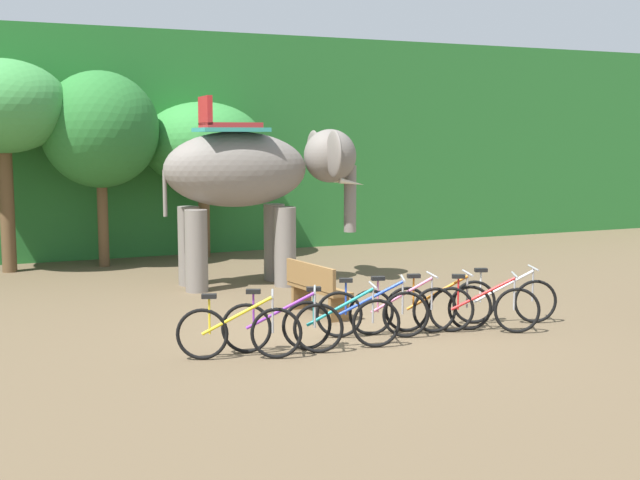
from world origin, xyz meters
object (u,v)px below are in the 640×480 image
at_px(bike_white, 504,300).
at_px(bike_red, 484,308).
at_px(bike_orange, 438,307).
at_px(tree_right, 2,108).
at_px(bike_yellow, 239,331).
at_px(bike_blue, 372,312).
at_px(tree_center_left, 203,145).
at_px(bike_purple, 282,326).
at_px(bike_pink, 403,309).
at_px(bike_teal, 341,322).
at_px(tree_center, 100,130).
at_px(elephant, 252,176).
at_px(wooden_bench, 316,287).

bearing_deg(bike_white, bike_red, -149.26).
bearing_deg(bike_orange, tree_right, 123.26).
xyz_separation_m(bike_yellow, bike_blue, (2.21, 0.36, 0.00)).
height_order(bike_yellow, bike_blue, same).
distance_m(tree_center_left, bike_purple, 9.92).
xyz_separation_m(bike_yellow, bike_red, (3.93, -0.04, 0.00)).
distance_m(tree_center_left, bike_blue, 9.50).
xyz_separation_m(bike_pink, bike_red, (1.18, -0.42, 0.00)).
distance_m(bike_orange, bike_white, 1.26).
bearing_deg(tree_right, bike_teal, -66.90).
bearing_deg(tree_right, bike_white, -51.23).
relative_size(tree_center, bike_yellow, 2.77).
bearing_deg(elephant, bike_orange, -75.81).
bearing_deg(bike_yellow, tree_right, 104.70).
distance_m(bike_blue, bike_orange, 1.14).
height_order(bike_blue, bike_orange, same).
bearing_deg(bike_white, bike_yellow, -175.46).
distance_m(elephant, bike_pink, 5.35).
bearing_deg(bike_blue, tree_center_left, 89.78).
bearing_deg(bike_orange, bike_yellow, -174.27).
xyz_separation_m(tree_center, bike_yellow, (0.31, -9.04, -2.76)).
relative_size(tree_right, bike_red, 3.05).
bearing_deg(elephant, bike_pink, -82.31).
bearing_deg(elephant, bike_teal, -95.95).
distance_m(tree_center, bike_red, 10.39).
bearing_deg(bike_purple, tree_right, 108.60).
height_order(bike_blue, bike_pink, same).
height_order(elephant, bike_purple, elephant).
height_order(elephant, bike_pink, elephant).
xyz_separation_m(tree_center, bike_purple, (0.96, -8.98, -2.76)).
xyz_separation_m(bike_blue, wooden_bench, (-0.14, 1.80, 0.09)).
relative_size(bike_blue, wooden_bench, 1.03).
height_order(bike_teal, bike_pink, same).
xyz_separation_m(bike_pink, bike_orange, (0.60, -0.05, 0.00)).
xyz_separation_m(bike_pink, wooden_bench, (-0.67, 1.78, 0.09)).
bearing_deg(tree_right, wooden_bench, -57.17).
xyz_separation_m(bike_purple, bike_pink, (2.10, 0.31, 0.00)).
bearing_deg(bike_purple, bike_white, 4.30).
bearing_deg(bike_orange, tree_center_left, 96.81).
xyz_separation_m(bike_teal, bike_pink, (1.24, 0.43, 0.00)).
bearing_deg(bike_yellow, tree_center, 91.97).
relative_size(tree_center, wooden_bench, 2.91).
bearing_deg(bike_blue, bike_pink, 2.04).
xyz_separation_m(bike_purple, bike_red, (3.28, -0.11, 0.00)).
relative_size(bike_white, wooden_bench, 1.05).
bearing_deg(bike_blue, elephant, 91.56).
bearing_deg(tree_center_left, bike_blue, -90.22).
relative_size(elephant, bike_yellow, 2.59).
bearing_deg(bike_yellow, tree_center_left, 76.79).
bearing_deg(tree_center_left, bike_teal, -94.39).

